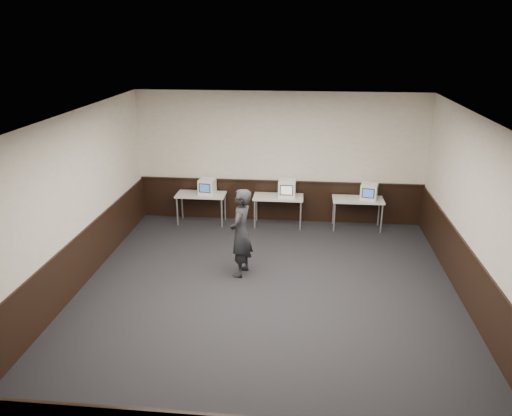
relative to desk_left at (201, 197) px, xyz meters
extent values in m
plane|color=black|center=(1.90, -3.60, -0.68)|extent=(8.00, 8.00, 0.00)
plane|color=white|center=(1.90, -3.60, 2.52)|extent=(8.00, 8.00, 0.00)
plane|color=beige|center=(1.90, 0.40, 0.92)|extent=(7.00, 0.00, 7.00)
plane|color=beige|center=(1.90, -7.60, 0.92)|extent=(7.00, 0.00, 7.00)
plane|color=beige|center=(-1.60, -3.60, 0.92)|extent=(0.00, 8.00, 8.00)
plane|color=beige|center=(5.40, -3.60, 0.92)|extent=(0.00, 8.00, 8.00)
cube|color=black|center=(1.90, 0.38, -0.18)|extent=(6.98, 0.04, 1.00)
cube|color=black|center=(-1.58, -3.60, -0.18)|extent=(0.04, 7.98, 1.00)
cube|color=black|center=(5.38, -3.60, -0.18)|extent=(0.04, 7.98, 1.00)
cube|color=black|center=(1.90, 0.36, 0.34)|extent=(6.98, 0.06, 0.04)
cube|color=beige|center=(0.00, 0.00, 0.05)|extent=(1.20, 0.60, 0.04)
cylinder|color=#999999|center=(-0.55, -0.25, -0.32)|extent=(0.04, 0.04, 0.71)
cylinder|color=#999999|center=(0.55, -0.25, -0.32)|extent=(0.04, 0.04, 0.71)
cylinder|color=#999999|center=(-0.55, 0.25, -0.32)|extent=(0.04, 0.04, 0.71)
cylinder|color=#999999|center=(0.55, 0.25, -0.32)|extent=(0.04, 0.04, 0.71)
cube|color=beige|center=(1.90, 0.00, 0.05)|extent=(1.20, 0.60, 0.04)
cylinder|color=#999999|center=(1.35, -0.25, -0.32)|extent=(0.04, 0.04, 0.71)
cylinder|color=#999999|center=(2.45, -0.25, -0.32)|extent=(0.04, 0.04, 0.71)
cylinder|color=#999999|center=(1.35, 0.25, -0.32)|extent=(0.04, 0.04, 0.71)
cylinder|color=#999999|center=(2.45, 0.25, -0.32)|extent=(0.04, 0.04, 0.71)
cube|color=beige|center=(3.80, 0.00, 0.05)|extent=(1.20, 0.60, 0.04)
cylinder|color=#999999|center=(3.25, -0.25, -0.32)|extent=(0.04, 0.04, 0.71)
cylinder|color=#999999|center=(4.35, -0.25, -0.32)|extent=(0.04, 0.04, 0.71)
cylinder|color=#999999|center=(3.25, 0.25, -0.32)|extent=(0.04, 0.04, 0.71)
cylinder|color=#999999|center=(4.35, 0.25, -0.32)|extent=(0.04, 0.04, 0.71)
cube|color=white|center=(0.16, 0.02, 0.26)|extent=(0.41, 0.43, 0.37)
cube|color=black|center=(0.14, -0.17, 0.28)|extent=(0.28, 0.04, 0.22)
cube|color=#375FA3|center=(0.13, -0.18, 0.28)|extent=(0.24, 0.03, 0.19)
cube|color=white|center=(2.10, 0.02, 0.28)|extent=(0.41, 0.43, 0.41)
cube|color=black|center=(2.10, -0.20, 0.30)|extent=(0.31, 0.02, 0.24)
cube|color=#B8C0A8|center=(2.10, -0.21, 0.30)|extent=(0.27, 0.01, 0.20)
cube|color=white|center=(4.04, 0.00, 0.26)|extent=(0.46, 0.47, 0.38)
cube|color=black|center=(4.00, -0.19, 0.28)|extent=(0.28, 0.08, 0.23)
cube|color=#3757A2|center=(4.00, -0.20, 0.28)|extent=(0.24, 0.06, 0.19)
imported|color=black|center=(1.33, -2.67, 0.20)|extent=(0.55, 0.71, 1.75)
camera|label=1|loc=(2.50, -11.42, 3.86)|focal=35.00mm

